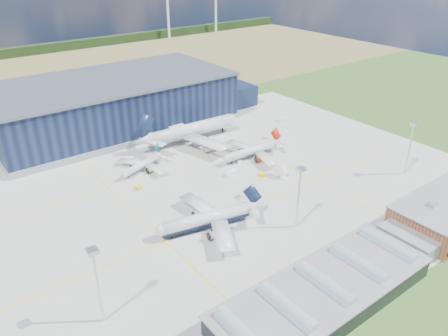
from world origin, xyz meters
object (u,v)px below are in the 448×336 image
at_px(airliner_widebody, 192,123).
at_px(airstair, 280,173).
at_px(light_mast_east, 411,141).
at_px(gse_van_c, 428,193).
at_px(car_a, 330,256).
at_px(car_b, 388,223).
at_px(light_mast_center, 299,188).
at_px(gse_cart_a, 240,162).
at_px(gse_tug_b, 263,174).
at_px(hangar, 117,105).
at_px(gse_van_b, 282,120).
at_px(airliner_navy, 206,212).
at_px(airliner_red, 251,147).
at_px(light_mast_west, 96,274).
at_px(gse_tug_c, 138,188).
at_px(gse_van_a, 231,173).
at_px(gse_cart_b, 130,159).
at_px(airliner_regional, 141,162).

bearing_deg(airliner_widebody, airstair, -79.52).
relative_size(light_mast_east, gse_van_c, 4.57).
distance_m(car_a, car_b, 30.21).
xyz_separation_m(light_mast_east, airstair, (-43.87, 30.13, -13.65)).
relative_size(light_mast_center, gse_cart_a, 8.59).
bearing_deg(car_a, gse_cart_a, 0.43).
xyz_separation_m(gse_tug_b, gse_cart_a, (-0.27, 14.86, -0.11)).
distance_m(hangar, airliner_widebody, 45.81).
bearing_deg(gse_cart_a, car_a, -84.36).
xyz_separation_m(gse_van_b, car_a, (-69.78, -94.04, -0.54)).
bearing_deg(airliner_navy, airliner_red, -132.74).
distance_m(gse_tug_b, car_b, 54.15).
relative_size(hangar, airliner_red, 4.23).
distance_m(light_mast_west, gse_tug_c, 70.18).
height_order(light_mast_east, gse_tug_c, light_mast_east).
bearing_deg(gse_van_a, gse_cart_b, 18.92).
relative_size(gse_tug_b, gse_cart_b, 1.03).
distance_m(gse_cart_b, car_a, 102.34).
xyz_separation_m(gse_cart_a, gse_van_b, (50.89, 26.17, 0.50)).
bearing_deg(gse_tug_b, gse_cart_a, 126.91).
distance_m(gse_cart_b, car_b, 111.83).
relative_size(light_mast_east, airliner_red, 0.67).
distance_m(light_mast_center, gse_van_a, 46.00).
relative_size(airliner_red, gse_van_a, 6.82).
xyz_separation_m(airliner_red, gse_tug_b, (-7.24, -16.32, -4.90)).
xyz_separation_m(airliner_red, gse_van_b, (43.38, 24.71, -4.51)).
relative_size(light_mast_center, airstair, 4.13).
height_order(airliner_widebody, gse_cart_a, airliner_widebody).
bearing_deg(car_a, airliner_regional, 28.27).
height_order(light_mast_east, gse_cart_b, light_mast_east).
xyz_separation_m(hangar, gse_van_b, (73.62, -48.77, -10.54)).
relative_size(gse_van_c, car_a, 1.60).
bearing_deg(airliner_regional, gse_tug_b, 115.94).
bearing_deg(airliner_widebody, gse_van_b, -6.41).
bearing_deg(airstair, light_mast_west, -170.77).
height_order(hangar, gse_van_b, hangar).
height_order(airliner_red, gse_tug_b, airliner_red).
bearing_deg(gse_tug_c, airliner_red, -9.67).
distance_m(light_mast_west, airstair, 96.95).
xyz_separation_m(airliner_widebody, car_b, (13.98, -101.68, -8.89)).
bearing_deg(gse_cart_a, car_b, -59.34).
bearing_deg(hangar, light_mast_center, -86.70).
height_order(light_mast_west, gse_cart_a, light_mast_west).
height_order(light_mast_center, gse_van_c, light_mast_center).
distance_m(airliner_navy, airliner_widebody, 76.11).
distance_m(airliner_regional, gse_tug_c, 16.42).
bearing_deg(gse_tug_b, gse_van_b, 74.88).
xyz_separation_m(light_mast_west, gse_cart_b, (48.13, 82.65, -14.76)).
height_order(hangar, gse_cart_b, hangar).
bearing_deg(gse_cart_b, gse_van_c, -115.54).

